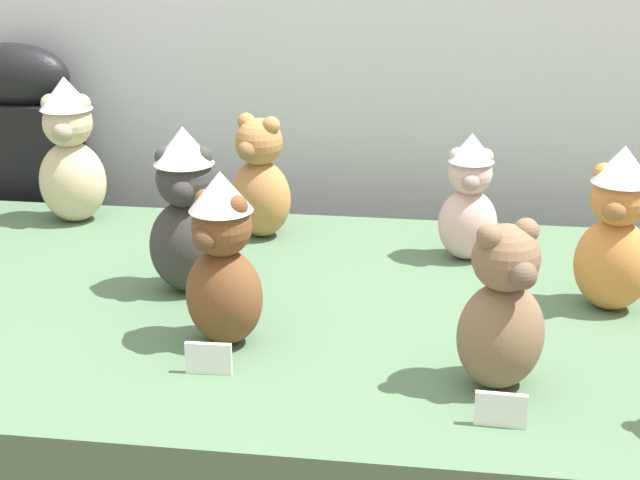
# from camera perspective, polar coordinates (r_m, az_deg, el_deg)

# --- Properties ---
(display_table) EXTENTS (1.93, 0.96, 0.71)m
(display_table) POSITION_cam_1_polar(r_m,az_deg,el_deg) (1.87, 0.00, -13.85)
(display_table) COLOR #4C6B4C
(display_table) RESTS_ON ground_plane
(instrument_case) EXTENTS (0.28, 0.13, 1.06)m
(instrument_case) POSITION_cam_1_polar(r_m,az_deg,el_deg) (2.53, -16.52, -0.77)
(instrument_case) COLOR black
(instrument_case) RESTS_ON ground_plane
(teddy_bear_charcoal) EXTENTS (0.15, 0.14, 0.30)m
(teddy_bear_charcoal) POSITION_cam_1_polar(r_m,az_deg,el_deg) (1.72, -7.85, 1.61)
(teddy_bear_charcoal) COLOR #383533
(teddy_bear_charcoal) RESTS_ON display_table
(teddy_bear_blush) EXTENTS (0.11, 0.10, 0.25)m
(teddy_bear_blush) POSITION_cam_1_polar(r_m,az_deg,el_deg) (1.88, 8.73, 2.41)
(teddy_bear_blush) COLOR beige
(teddy_bear_blush) RESTS_ON display_table
(teddy_bear_caramel) EXTENTS (0.16, 0.15, 0.26)m
(teddy_bear_caramel) POSITION_cam_1_polar(r_m,az_deg,el_deg) (1.99, -3.56, 3.50)
(teddy_bear_caramel) COLOR #B27A42
(teddy_bear_caramel) RESTS_ON display_table
(teddy_bear_chestnut) EXTENTS (0.16, 0.15, 0.28)m
(teddy_bear_chestnut) POSITION_cam_1_polar(r_m,az_deg,el_deg) (1.52, -5.73, -1.26)
(teddy_bear_chestnut) COLOR brown
(teddy_bear_chestnut) RESTS_ON display_table
(teddy_bear_mocha) EXTENTS (0.17, 0.16, 0.26)m
(teddy_bear_mocha) POSITION_cam_1_polar(r_m,az_deg,el_deg) (1.40, 10.67, -4.21)
(teddy_bear_mocha) COLOR #7F6047
(teddy_bear_mocha) RESTS_ON display_table
(teddy_bear_sand) EXTENTS (0.16, 0.14, 0.31)m
(teddy_bear_sand) POSITION_cam_1_polar(r_m,az_deg,el_deg) (2.14, -14.45, 5.02)
(teddy_bear_sand) COLOR #CCB78E
(teddy_bear_sand) RESTS_ON display_table
(teddy_bear_ginger) EXTENTS (0.16, 0.15, 0.29)m
(teddy_bear_ginger) POSITION_cam_1_polar(r_m,az_deg,el_deg) (1.71, 16.98, 0.50)
(teddy_bear_ginger) COLOR #D17F3D
(teddy_bear_ginger) RESTS_ON display_table
(name_card_front_left) EXTENTS (0.07, 0.01, 0.05)m
(name_card_front_left) POSITION_cam_1_polar(r_m,az_deg,el_deg) (1.35, 10.55, -9.77)
(name_card_front_left) COLOR white
(name_card_front_left) RESTS_ON display_table
(name_card_front_middle) EXTENTS (0.07, 0.01, 0.05)m
(name_card_front_middle) POSITION_cam_1_polar(r_m,az_deg,el_deg) (1.47, -6.56, -6.92)
(name_card_front_middle) COLOR white
(name_card_front_middle) RESTS_ON display_table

